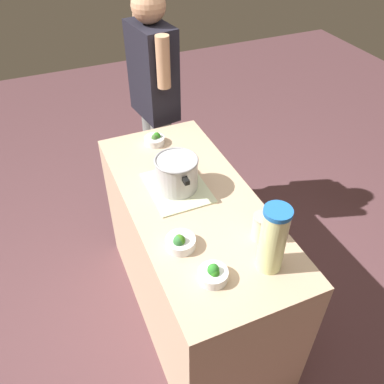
% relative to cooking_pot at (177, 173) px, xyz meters
% --- Properties ---
extents(ground_plane, '(8.00, 8.00, 0.00)m').
position_rel_cooking_pot_xyz_m(ground_plane, '(-0.11, -0.03, -1.01)').
color(ground_plane, brown).
extents(counter_slab, '(1.39, 0.61, 0.92)m').
position_rel_cooking_pot_xyz_m(counter_slab, '(-0.11, -0.03, -0.56)').
color(counter_slab, tan).
rests_on(counter_slab, ground_plane).
extents(dish_cloth, '(0.36, 0.28, 0.01)m').
position_rel_cooking_pot_xyz_m(dish_cloth, '(0.00, -0.00, -0.09)').
color(dish_cloth, beige).
rests_on(dish_cloth, counter_slab).
extents(cooking_pot, '(0.28, 0.22, 0.17)m').
position_rel_cooking_pot_xyz_m(cooking_pot, '(0.00, 0.00, 0.00)').
color(cooking_pot, '#B7B7BC').
rests_on(cooking_pot, dish_cloth).
extents(lemonade_pitcher, '(0.11, 0.11, 0.31)m').
position_rel_cooking_pot_xyz_m(lemonade_pitcher, '(-0.61, -0.16, 0.06)').
color(lemonade_pitcher, '#E3EC9D').
rests_on(lemonade_pitcher, counter_slab).
extents(mason_jar, '(0.09, 0.09, 0.13)m').
position_rel_cooking_pot_xyz_m(mason_jar, '(-0.46, -0.21, -0.03)').
color(mason_jar, beige).
rests_on(mason_jar, counter_slab).
extents(broccoli_bowl_front, '(0.12, 0.12, 0.07)m').
position_rel_cooking_pot_xyz_m(broccoli_bowl_front, '(0.43, -0.03, -0.07)').
color(broccoli_bowl_front, silver).
rests_on(broccoli_bowl_front, counter_slab).
extents(broccoli_bowl_center, '(0.12, 0.12, 0.08)m').
position_rel_cooking_pot_xyz_m(broccoli_bowl_center, '(-0.58, 0.07, -0.07)').
color(broccoli_bowl_center, silver).
rests_on(broccoli_bowl_center, counter_slab).
extents(broccoli_bowl_back, '(0.13, 0.13, 0.08)m').
position_rel_cooking_pot_xyz_m(broccoli_bowl_back, '(-0.37, 0.13, -0.07)').
color(broccoli_bowl_back, silver).
rests_on(broccoli_bowl_back, counter_slab).
extents(person_cook, '(0.50, 0.25, 1.65)m').
position_rel_cooking_pot_xyz_m(person_cook, '(0.84, -0.17, -0.10)').
color(person_cook, gray).
rests_on(person_cook, ground_plane).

